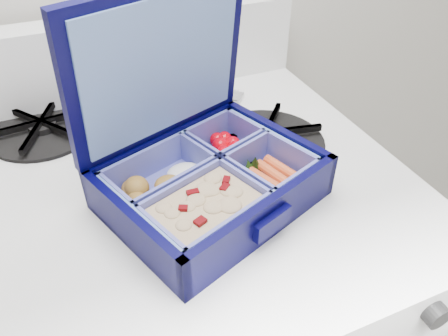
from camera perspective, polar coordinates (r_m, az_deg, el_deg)
name	(u,v)px	position (r m, az deg, el deg)	size (l,w,h in m)	color
bento_box	(212,182)	(0.52, -1.64, -1.87)	(0.24, 0.19, 0.06)	#030132
burner_grate	(266,136)	(0.63, 5.47, 4.12)	(0.17, 0.17, 0.02)	black
burner_grate_rear	(42,127)	(0.71, -22.63, 5.02)	(0.16, 0.16, 0.02)	black
fork	(219,126)	(0.67, -0.71, 5.51)	(0.03, 0.20, 0.01)	silver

